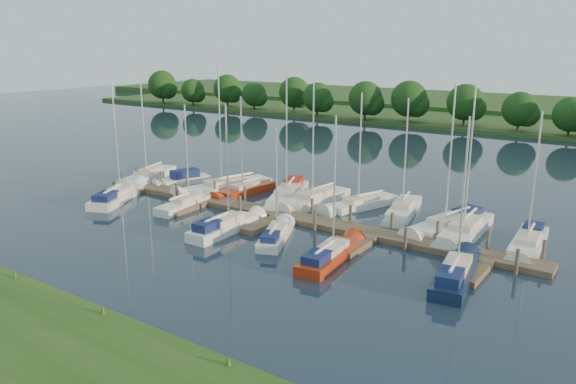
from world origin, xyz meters
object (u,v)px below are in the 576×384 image
Objects in this scene: motorboat at (183,180)px; sailboat_s_2 at (225,228)px; dock at (280,218)px; sailboat_n_0 at (148,177)px; sailboat_n_5 at (314,201)px.

motorboat is 15.75m from sailboat_s_2.
motorboat is at bearing 144.55° from sailboat_s_2.
sailboat_s_2 reaches higher than dock.
sailboat_n_5 is (18.83, 2.01, 0.00)m from sailboat_n_0.
dock is 5.44m from sailboat_n_5.
dock is 4.06× the size of sailboat_s_2.
sailboat_n_0 is at bearing 169.79° from dock.
motorboat is at bearing 10.31° from sailboat_n_5.
sailboat_s_2 is (17.33, -8.12, 0.07)m from sailboat_n_0.
sailboat_s_2 is at bearing 86.82° from sailboat_n_5.
sailboat_n_0 is at bearing 29.59° from motorboat.
sailboat_n_0 reaches higher than sailboat_s_2.
sailboat_s_2 is at bearing 138.64° from sailboat_n_0.
sailboat_n_0 is 4.35m from motorboat.
dock is 19.33m from sailboat_n_0.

